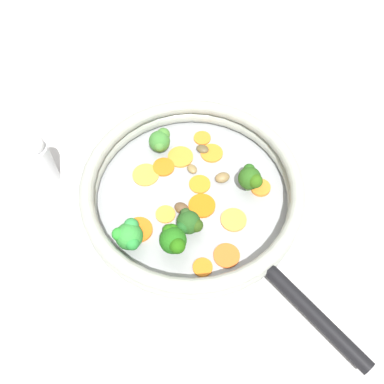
{
  "coord_description": "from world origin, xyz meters",
  "views": [
    {
      "loc": [
        -0.07,
        0.38,
        0.65
      ],
      "look_at": [
        0.0,
        0.0,
        0.03
      ],
      "focal_mm": 42.0,
      "sensor_mm": 36.0,
      "label": 1
    }
  ],
  "objects_px": {
    "skillet": "(192,199)",
    "mushroom_piece_2": "(182,208)",
    "carrot_slice_10": "(227,256)",
    "broccoli_floret_3": "(250,178)",
    "mushroom_piece_3": "(202,149)",
    "carrot_slice_9": "(165,214)",
    "carrot_slice_0": "(164,167)",
    "carrot_slice_5": "(234,220)",
    "carrot_slice_3": "(146,175)",
    "broccoli_floret_4": "(189,223)",
    "salt_shaker": "(41,160)",
    "carrot_slice_8": "(180,157)",
    "carrot_slice_4": "(261,188)",
    "carrot_slice_12": "(202,206)",
    "carrot_slice_2": "(202,138)",
    "carrot_slice_1": "(203,267)",
    "carrot_slice_6": "(212,153)",
    "broccoli_floret_1": "(173,240)",
    "carrot_slice_7": "(200,184)",
    "broccoli_floret_2": "(160,141)",
    "carrot_slice_11": "(139,230)",
    "mushroom_piece_0": "(222,178)",
    "broccoli_floret_0": "(129,236)",
    "mushroom_piece_1": "(192,169)"
  },
  "relations": [
    {
      "from": "skillet",
      "to": "mushroom_piece_2",
      "type": "distance_m",
      "value": 0.03
    },
    {
      "from": "mushroom_piece_2",
      "to": "carrot_slice_10",
      "type": "bearing_deg",
      "value": 142.11
    },
    {
      "from": "broccoli_floret_3",
      "to": "mushroom_piece_3",
      "type": "bearing_deg",
      "value": -34.71
    },
    {
      "from": "skillet",
      "to": "carrot_slice_9",
      "type": "relative_size",
      "value": 10.36
    },
    {
      "from": "carrot_slice_0",
      "to": "mushroom_piece_2",
      "type": "height_order",
      "value": "mushroom_piece_2"
    },
    {
      "from": "carrot_slice_5",
      "to": "broccoli_floret_3",
      "type": "xyz_separation_m",
      "value": [
        -0.02,
        -0.06,
        0.03
      ]
    },
    {
      "from": "carrot_slice_3",
      "to": "carrot_slice_10",
      "type": "bearing_deg",
      "value": 142.66
    },
    {
      "from": "carrot_slice_5",
      "to": "broccoli_floret_4",
      "type": "relative_size",
      "value": 0.94
    },
    {
      "from": "salt_shaker",
      "to": "carrot_slice_8",
      "type": "bearing_deg",
      "value": -160.68
    },
    {
      "from": "carrot_slice_4",
      "to": "carrot_slice_12",
      "type": "xyz_separation_m",
      "value": [
        0.09,
        0.05,
        -0.0
      ]
    },
    {
      "from": "carrot_slice_2",
      "to": "carrot_slice_12",
      "type": "xyz_separation_m",
      "value": [
        -0.02,
        0.14,
        0.0
      ]
    },
    {
      "from": "carrot_slice_1",
      "to": "carrot_slice_6",
      "type": "xyz_separation_m",
      "value": [
        0.02,
        -0.21,
        -0.0
      ]
    },
    {
      "from": "carrot_slice_8",
      "to": "broccoli_floret_1",
      "type": "relative_size",
      "value": 0.82
    },
    {
      "from": "carrot_slice_3",
      "to": "carrot_slice_2",
      "type": "bearing_deg",
      "value": -129.6
    },
    {
      "from": "carrot_slice_2",
      "to": "carrot_slice_7",
      "type": "distance_m",
      "value": 0.1
    },
    {
      "from": "carrot_slice_2",
      "to": "carrot_slice_6",
      "type": "distance_m",
      "value": 0.04
    },
    {
      "from": "carrot_slice_8",
      "to": "carrot_slice_1",
      "type": "bearing_deg",
      "value": 111.12
    },
    {
      "from": "broccoli_floret_2",
      "to": "salt_shaker",
      "type": "relative_size",
      "value": 0.42
    },
    {
      "from": "carrot_slice_11",
      "to": "mushroom_piece_0",
      "type": "relative_size",
      "value": 1.74
    },
    {
      "from": "carrot_slice_7",
      "to": "broccoli_floret_2",
      "type": "height_order",
      "value": "broccoli_floret_2"
    },
    {
      "from": "carrot_slice_4",
      "to": "carrot_slice_12",
      "type": "distance_m",
      "value": 0.1
    },
    {
      "from": "carrot_slice_3",
      "to": "mushroom_piece_3",
      "type": "bearing_deg",
      "value": -140.32
    },
    {
      "from": "skillet",
      "to": "carrot_slice_0",
      "type": "relative_size",
      "value": 9.0
    },
    {
      "from": "carrot_slice_4",
      "to": "broccoli_floret_3",
      "type": "distance_m",
      "value": 0.04
    },
    {
      "from": "broccoli_floret_1",
      "to": "mushroom_piece_3",
      "type": "relative_size",
      "value": 2.37
    },
    {
      "from": "skillet",
      "to": "carrot_slice_3",
      "type": "height_order",
      "value": "carrot_slice_3"
    },
    {
      "from": "carrot_slice_6",
      "to": "carrot_slice_7",
      "type": "distance_m",
      "value": 0.07
    },
    {
      "from": "carrot_slice_1",
      "to": "carrot_slice_11",
      "type": "xyz_separation_m",
      "value": [
        0.11,
        -0.04,
        0.0
      ]
    },
    {
      "from": "carrot_slice_8",
      "to": "mushroom_piece_2",
      "type": "relative_size",
      "value": 1.75
    },
    {
      "from": "carrot_slice_3",
      "to": "carrot_slice_6",
      "type": "height_order",
      "value": "same"
    },
    {
      "from": "mushroom_piece_0",
      "to": "salt_shaker",
      "type": "distance_m",
      "value": 0.3
    },
    {
      "from": "skillet",
      "to": "carrot_slice_9",
      "type": "bearing_deg",
      "value": 49.53
    },
    {
      "from": "broccoli_floret_2",
      "to": "broccoli_floret_1",
      "type": "bearing_deg",
      "value": 109.09
    },
    {
      "from": "broccoli_floret_0",
      "to": "mushroom_piece_2",
      "type": "bearing_deg",
      "value": -132.16
    },
    {
      "from": "carrot_slice_2",
      "to": "mushroom_piece_1",
      "type": "xyz_separation_m",
      "value": [
        0.0,
        0.07,
        0.0
      ]
    },
    {
      "from": "skillet",
      "to": "broccoli_floret_0",
      "type": "relative_size",
      "value": 6.8
    },
    {
      "from": "carrot_slice_6",
      "to": "broccoli_floret_2",
      "type": "distance_m",
      "value": 0.09
    },
    {
      "from": "carrot_slice_2",
      "to": "broccoli_floret_4",
      "type": "bearing_deg",
      "value": 94.01
    },
    {
      "from": "carrot_slice_5",
      "to": "carrot_slice_6",
      "type": "height_order",
      "value": "same"
    },
    {
      "from": "carrot_slice_12",
      "to": "mushroom_piece_0",
      "type": "bearing_deg",
      "value": -112.88
    },
    {
      "from": "broccoli_floret_0",
      "to": "broccoli_floret_3",
      "type": "height_order",
      "value": "broccoli_floret_3"
    },
    {
      "from": "carrot_slice_12",
      "to": "carrot_slice_9",
      "type": "bearing_deg",
      "value": 25.84
    },
    {
      "from": "carrot_slice_3",
      "to": "mushroom_piece_2",
      "type": "xyz_separation_m",
      "value": [
        -0.07,
        0.06,
        0.01
      ]
    },
    {
      "from": "carrot_slice_6",
      "to": "carrot_slice_10",
      "type": "height_order",
      "value": "same"
    },
    {
      "from": "carrot_slice_10",
      "to": "broccoli_floret_1",
      "type": "distance_m",
      "value": 0.09
    },
    {
      "from": "broccoli_floret_3",
      "to": "mushroom_piece_3",
      "type": "relative_size",
      "value": 2.18
    },
    {
      "from": "carrot_slice_12",
      "to": "carrot_slice_11",
      "type": "bearing_deg",
      "value": 34.76
    },
    {
      "from": "broccoli_floret_1",
      "to": "salt_shaker",
      "type": "height_order",
      "value": "salt_shaker"
    },
    {
      "from": "carrot_slice_7",
      "to": "broccoli_floret_4",
      "type": "relative_size",
      "value": 0.81
    },
    {
      "from": "carrot_slice_7",
      "to": "carrot_slice_9",
      "type": "xyz_separation_m",
      "value": [
        0.04,
        0.07,
        0.0
      ]
    }
  ]
}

